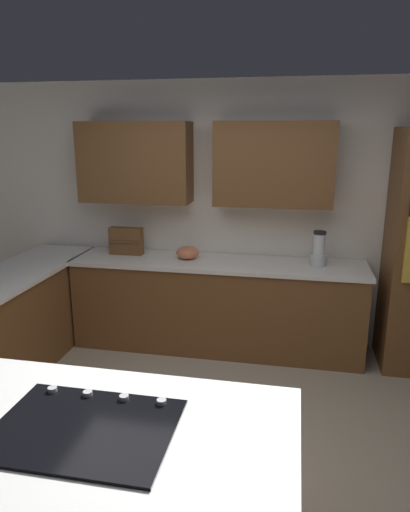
{
  "coord_description": "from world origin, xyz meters",
  "views": [
    {
      "loc": [
        -0.62,
        2.55,
        2.11
      ],
      "look_at": [
        0.13,
        -1.29,
        1.06
      ],
      "focal_mm": 32.7,
      "sensor_mm": 36.0,
      "label": 1
    }
  ],
  "objects": [
    {
      "name": "wall_back",
      "position": [
        0.07,
        -2.04,
        1.44
      ],
      "size": [
        6.0,
        0.44,
        2.6
      ],
      "color": "white",
      "rests_on": "ground"
    },
    {
      "name": "countertop_back",
      "position": [
        0.1,
        -1.72,
        0.88
      ],
      "size": [
        2.84,
        0.64,
        0.04
      ],
      "primitive_type": "cube",
      "color": "silver",
      "rests_on": "lower_cabinets_back"
    },
    {
      "name": "ground_plane",
      "position": [
        0.0,
        0.0,
        0.0
      ],
      "size": [
        14.0,
        14.0,
        0.0
      ],
      "primitive_type": "plane",
      "color": "#9E937F"
    },
    {
      "name": "spice_rack",
      "position": [
        1.05,
        -1.8,
        1.04
      ],
      "size": [
        0.34,
        0.11,
        0.28
      ],
      "color": "brown",
      "rests_on": "countertop_back"
    },
    {
      "name": "cooktop",
      "position": [
        0.2,
        0.98,
        0.91
      ],
      "size": [
        0.76,
        0.56,
        0.03
      ],
      "color": "black",
      "rests_on": "island_top"
    },
    {
      "name": "blender",
      "position": [
        -0.85,
        -1.75,
        1.04
      ],
      "size": [
        0.15,
        0.15,
        0.33
      ],
      "color": "silver",
      "rests_on": "countertop_back"
    },
    {
      "name": "lower_cabinets_back",
      "position": [
        0.1,
        -1.72,
        0.43
      ],
      "size": [
        2.8,
        0.6,
        0.86
      ],
      "primitive_type": "cube",
      "color": "brown",
      "rests_on": "ground"
    },
    {
      "name": "island_top",
      "position": [
        0.2,
        0.98,
        0.88
      ],
      "size": [
        1.79,
        1.01,
        0.04
      ],
      "primitive_type": "cube",
      "color": "silver",
      "rests_on": "island_base"
    },
    {
      "name": "mixing_bowl",
      "position": [
        0.4,
        -1.75,
        0.96
      ],
      "size": [
        0.23,
        0.23,
        0.12
      ],
      "primitive_type": "ellipsoid",
      "color": "#CC724C",
      "rests_on": "countertop_back"
    }
  ]
}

